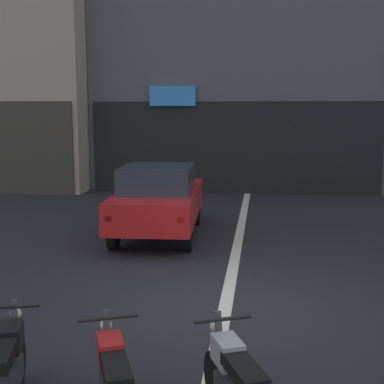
{
  "coord_description": "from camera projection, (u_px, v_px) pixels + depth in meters",
  "views": [
    {
      "loc": [
        0.49,
        -7.43,
        2.85
      ],
      "look_at": [
        -0.76,
        2.0,
        1.4
      ],
      "focal_mm": 49.46,
      "sensor_mm": 36.0,
      "label": 1
    }
  ],
  "objects": [
    {
      "name": "motorcycle_black_row_leftmost",
      "position": [
        7.0,
        370.0,
        4.94
      ],
      "size": [
        0.63,
        1.62,
        0.98
      ],
      "color": "black",
      "rests_on": "ground"
    },
    {
      "name": "car_red_crossing_near",
      "position": [
        159.0,
        198.0,
        12.1
      ],
      "size": [
        1.99,
        4.19,
        1.64
      ],
      "color": "black",
      "rests_on": "ground"
    },
    {
      "name": "lane_centre_line",
      "position": [
        242.0,
        223.0,
        13.66
      ],
      "size": [
        0.2,
        18.0,
        0.01
      ],
      "primitive_type": "cube",
      "color": "silver",
      "rests_on": "ground"
    },
    {
      "name": "ground_plane",
      "position": [
        225.0,
        307.0,
        7.78
      ],
      "size": [
        120.0,
        120.0,
        0.0
      ],
      "primitive_type": "plane",
      "color": "#232328"
    }
  ]
}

